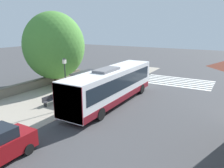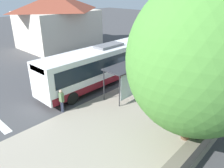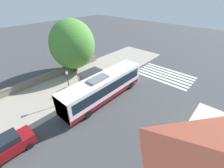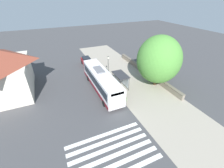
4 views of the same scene
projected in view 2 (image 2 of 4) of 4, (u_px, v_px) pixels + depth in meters
ground_plane at (130, 82)px, 20.45m from camera, size 120.00×120.00×0.00m
sidewalk_plaza at (174, 97)px, 17.64m from camera, size 9.00×44.00×0.02m
background_building at (58, 20)px, 31.47m from camera, size 8.51×10.80×7.47m
bus at (102, 64)px, 19.54m from camera, size 2.72×12.38×3.48m
bus_shelter at (127, 72)px, 16.84m from camera, size 1.90×3.44×2.55m
pedestrian at (61, 99)px, 15.16m from camera, size 0.34×0.23×1.73m
bench at (166, 82)px, 19.32m from camera, size 0.40×1.68×0.88m
street_lamp_near at (148, 53)px, 19.74m from camera, size 0.28×0.28×4.54m
shade_tree at (198, 60)px, 10.87m from camera, size 7.27×7.27×8.82m
parked_car_behind_bus at (169, 51)px, 27.03m from camera, size 1.90×4.03×1.87m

